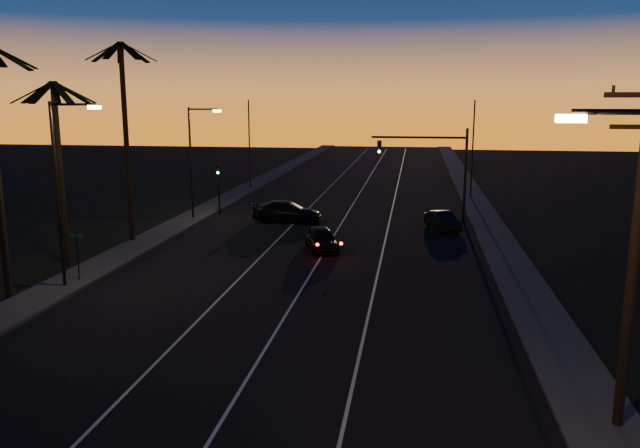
% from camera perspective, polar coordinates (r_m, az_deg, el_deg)
% --- Properties ---
extents(road, '(20.00, 170.00, 0.01)m').
position_cam_1_polar(road, '(38.62, -0.17, -2.25)').
color(road, black).
rests_on(road, ground).
extents(sidewalk_left, '(2.40, 170.00, 0.16)m').
position_cam_1_polar(sidewalk_left, '(41.77, -15.54, -1.52)').
color(sidewalk_left, '#333331').
rests_on(sidewalk_left, ground).
extents(sidewalk_right, '(2.40, 170.00, 0.16)m').
position_cam_1_polar(sidewalk_right, '(38.55, 16.53, -2.64)').
color(sidewalk_right, '#333331').
rests_on(sidewalk_right, ground).
extents(lane_stripe_left, '(0.12, 160.00, 0.01)m').
position_cam_1_polar(lane_stripe_left, '(39.18, -4.51, -2.07)').
color(lane_stripe_left, silver).
rests_on(lane_stripe_left, road).
extents(lane_stripe_mid, '(0.12, 160.00, 0.01)m').
position_cam_1_polar(lane_stripe_mid, '(38.54, 0.56, -2.26)').
color(lane_stripe_mid, silver).
rests_on(lane_stripe_mid, road).
extents(lane_stripe_right, '(0.12, 160.00, 0.01)m').
position_cam_1_polar(lane_stripe_right, '(38.22, 5.77, -2.43)').
color(lane_stripe_right, silver).
rests_on(lane_stripe_right, road).
extents(palm_mid, '(4.25, 4.16, 10.03)m').
position_cam_1_polar(palm_mid, '(36.53, -22.78, 6.02)').
color(palm_mid, black).
rests_on(palm_mid, ground).
extents(palm_far, '(4.25, 4.16, 12.53)m').
position_cam_1_polar(palm_far, '(41.24, -17.38, 8.79)').
color(palm_far, black).
rests_on(palm_far, ground).
extents(streetlight_left_near, '(2.55, 0.26, 9.00)m').
position_cam_1_polar(streetlight_left_near, '(31.93, -22.52, 3.71)').
color(streetlight_left_near, black).
rests_on(streetlight_left_near, ground).
extents(streetlight_left_far, '(2.55, 0.26, 8.50)m').
position_cam_1_polar(streetlight_left_far, '(48.17, -11.41, 6.34)').
color(streetlight_left_far, black).
rests_on(streetlight_left_far, ground).
extents(street_sign, '(0.70, 0.06, 2.60)m').
position_cam_1_polar(street_sign, '(33.45, -21.32, -2.28)').
color(street_sign, black).
rests_on(street_sign, ground).
extents(utility_pole, '(2.20, 0.28, 10.00)m').
position_cam_1_polar(utility_pole, '(18.44, 26.88, -1.72)').
color(utility_pole, black).
rests_on(utility_pole, ground).
extents(signal_mast, '(7.10, 0.41, 7.00)m').
position_cam_1_polar(signal_mast, '(47.30, 10.34, 5.95)').
color(signal_mast, black).
rests_on(signal_mast, ground).
extents(signal_post, '(0.28, 0.37, 4.20)m').
position_cam_1_polar(signal_post, '(49.88, -9.25, 4.07)').
color(signal_post, black).
rests_on(signal_post, ground).
extents(far_pole_left, '(0.14, 0.14, 9.00)m').
position_cam_1_polar(far_pole_left, '(64.48, -6.48, 7.21)').
color(far_pole_left, black).
rests_on(far_pole_left, ground).
extents(far_pole_right, '(0.14, 0.14, 9.00)m').
position_cam_1_polar(far_pole_right, '(59.49, 13.78, 6.61)').
color(far_pole_right, black).
rests_on(far_pole_right, ground).
extents(lead_car, '(3.01, 4.81, 1.39)m').
position_cam_1_polar(lead_car, '(38.14, 0.12, -1.34)').
color(lead_car, black).
rests_on(lead_car, road).
extents(right_car, '(2.66, 4.07, 1.27)m').
position_cam_1_polar(right_car, '(44.95, 11.15, 0.31)').
color(right_car, black).
rests_on(right_car, road).
extents(cross_car, '(5.37, 2.37, 1.53)m').
position_cam_1_polar(cross_car, '(46.95, -3.05, 1.14)').
color(cross_car, black).
rests_on(cross_car, road).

